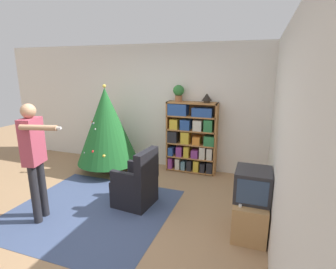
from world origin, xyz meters
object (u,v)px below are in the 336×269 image
Objects in this scene: christmas_tree at (107,126)px; table_lamp at (207,97)px; television at (253,185)px; potted_plant at (179,92)px; armchair at (137,185)px; bookshelf at (191,137)px; standing_person at (34,153)px.

christmas_tree reaches higher than table_lamp.
television is 2.56m from potted_plant.
armchair is 2.17m from table_lamp.
bookshelf is 0.81× the size of christmas_tree.
television is 1.76m from armchair.
armchair is at bearing 174.77° from television.
television is at bearing -48.99° from potted_plant.
potted_plant reaches higher than television.
armchair is 4.60× the size of table_lamp.
television is 2.40× the size of table_lamp.
bookshelf reaches higher than armchair.
christmas_tree reaches higher than standing_person.
table_lamp reaches higher than television.
potted_plant is 0.58m from table_lamp.
christmas_tree is 1.08× the size of standing_person.
christmas_tree is 2.08m from table_lamp.
christmas_tree is 1.71m from armchair.
table_lamp is at bearing 160.65° from armchair.
potted_plant reaches higher than armchair.
bookshelf is 7.29× the size of table_lamp.
armchair is at bearing -95.93° from potted_plant.
potted_plant is (-0.28, 0.01, 0.91)m from bookshelf.
table_lamp is (1.85, 2.46, 0.57)m from standing_person.
christmas_tree reaches higher than potted_plant.
table_lamp is (0.74, 1.63, 1.24)m from armchair.
standing_person is at bearing -87.91° from christmas_tree.
bookshelf is 3.04× the size of television.
christmas_tree is at bearing -126.94° from armchair.
bookshelf is 0.95m from potted_plant.
standing_person reaches higher than bookshelf.
standing_person reaches higher than armchair.
bookshelf is 1.59× the size of armchair.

